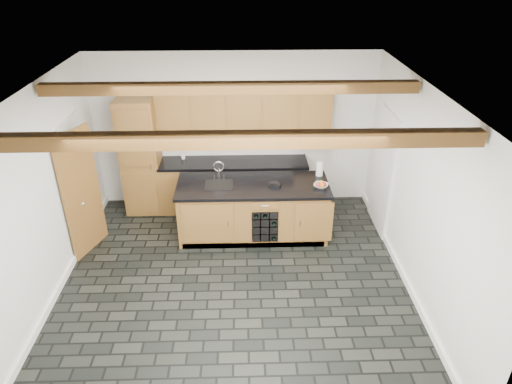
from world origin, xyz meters
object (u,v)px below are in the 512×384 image
paper_towel (320,169)px  kitchen_scale (275,184)px  fruit_bowl (321,186)px  island (253,210)px

paper_towel → kitchen_scale: bearing=-154.8°
fruit_bowl → paper_towel: (0.04, 0.43, 0.08)m
island → kitchen_scale: (0.34, -0.05, 0.49)m
kitchen_scale → paper_towel: (0.77, 0.36, 0.08)m
fruit_bowl → paper_towel: 0.44m
fruit_bowl → island: bearing=173.8°
fruit_bowl → kitchen_scale: bearing=174.8°
fruit_bowl → paper_towel: bearing=84.7°
kitchen_scale → fruit_bowl: size_ratio=0.97×
island → paper_towel: 1.29m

